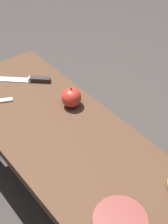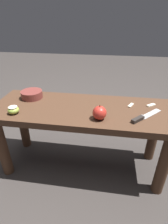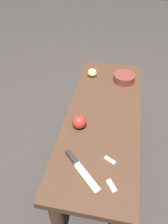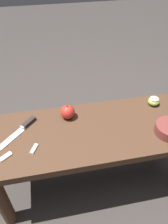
{
  "view_description": "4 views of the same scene",
  "coord_description": "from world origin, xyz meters",
  "px_view_note": "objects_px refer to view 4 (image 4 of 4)",
  "views": [
    {
      "loc": [
        0.62,
        -0.43,
        1.28
      ],
      "look_at": [
        -0.03,
        0.11,
        0.51
      ],
      "focal_mm": 50.0,
      "sensor_mm": 36.0,
      "label": 1
    },
    {
      "loc": [
        -0.16,
        0.95,
        0.99
      ],
      "look_at": [
        -0.03,
        0.11,
        0.51
      ],
      "focal_mm": 28.0,
      "sensor_mm": 36.0,
      "label": 2
    },
    {
      "loc": [
        -0.91,
        -0.07,
        1.35
      ],
      "look_at": [
        -0.03,
        0.11,
        0.51
      ],
      "focal_mm": 35.0,
      "sensor_mm": 36.0,
      "label": 3
    },
    {
      "loc": [
        -0.2,
        -0.75,
        1.29
      ],
      "look_at": [
        -0.03,
        0.11,
        0.51
      ],
      "focal_mm": 35.0,
      "sensor_mm": 36.0,
      "label": 4
    }
  ],
  "objects_px": {
    "knife": "(23,127)",
    "apple_whole": "(68,112)",
    "wooden_bench": "(93,141)",
    "apple_cut": "(154,101)"
  },
  "relations": [
    {
      "from": "wooden_bench",
      "to": "apple_cut",
      "type": "relative_size",
      "value": 17.53
    },
    {
      "from": "knife",
      "to": "apple_whole",
      "type": "height_order",
      "value": "apple_whole"
    },
    {
      "from": "knife",
      "to": "apple_whole",
      "type": "distance_m",
      "value": 0.24
    },
    {
      "from": "apple_whole",
      "to": "apple_cut",
      "type": "xyz_separation_m",
      "value": [
        0.5,
        0.01,
        -0.02
      ]
    },
    {
      "from": "wooden_bench",
      "to": "knife",
      "type": "xyz_separation_m",
      "value": [
        -0.35,
        0.08,
        0.1
      ]
    },
    {
      "from": "wooden_bench",
      "to": "knife",
      "type": "bearing_deg",
      "value": 167.73
    },
    {
      "from": "knife",
      "to": "wooden_bench",
      "type": "bearing_deg",
      "value": 121.8
    },
    {
      "from": "wooden_bench",
      "to": "apple_whole",
      "type": "distance_m",
      "value": 0.21
    },
    {
      "from": "knife",
      "to": "apple_cut",
      "type": "bearing_deg",
      "value": 138.06
    },
    {
      "from": "wooden_bench",
      "to": "apple_cut",
      "type": "height_order",
      "value": "apple_cut"
    }
  ]
}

